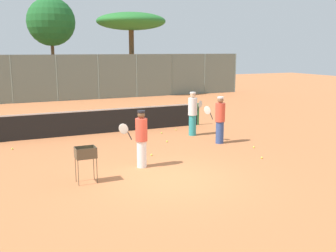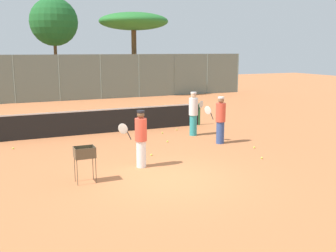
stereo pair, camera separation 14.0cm
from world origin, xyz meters
TOP-DOWN VIEW (x-y plane):
  - ground_plane at (0.00, 0.00)m, footprint 80.00×80.00m
  - tennis_net at (0.00, 6.86)m, footprint 9.63×0.10m
  - back_fence at (-0.00, 18.96)m, footprint 30.13×0.08m
  - tree_0 at (6.32, 21.01)m, footprint 5.55×5.55m
  - tree_2 at (0.36, 22.81)m, footprint 3.73×3.73m
  - player_white_outfit at (3.40, 4.86)m, footprint 0.88×0.54m
  - player_red_cap at (-0.24, 1.38)m, footprint 0.91×0.39m
  - player_yellow_shirt at (3.68, 3.13)m, footprint 0.63×0.82m
  - ball_cart at (-2.13, 0.64)m, footprint 0.56×0.41m
  - tennis_ball_0 at (2.32, 5.70)m, footprint 0.07×0.07m
  - tennis_ball_1 at (-3.80, 5.41)m, footprint 0.07×0.07m
  - tennis_ball_2 at (0.54, 2.50)m, footprint 0.07×0.07m
  - tennis_ball_3 at (4.45, 1.92)m, footprint 0.07×0.07m
  - tennis_ball_4 at (1.87, 4.12)m, footprint 0.07×0.07m
  - tennis_ball_5 at (3.81, 0.61)m, footprint 0.07×0.07m
  - tennis_ball_6 at (3.20, 6.10)m, footprint 0.07×0.07m
  - parked_car at (7.18, 22.06)m, footprint 4.20×1.70m

SIDE VIEW (x-z plane):
  - ground_plane at x=0.00m, z-range 0.00..0.00m
  - tennis_ball_0 at x=2.32m, z-range 0.00..0.07m
  - tennis_ball_1 at x=-3.80m, z-range 0.00..0.07m
  - tennis_ball_2 at x=0.54m, z-range 0.00..0.07m
  - tennis_ball_3 at x=4.45m, z-range 0.00..0.07m
  - tennis_ball_4 at x=1.87m, z-range 0.00..0.07m
  - tennis_ball_5 at x=3.81m, z-range 0.00..0.07m
  - tennis_ball_6 at x=3.20m, z-range 0.00..0.07m
  - tennis_net at x=0.00m, z-range 0.02..1.09m
  - parked_car at x=7.18m, z-range -0.14..1.46m
  - ball_cart at x=-2.13m, z-range 0.27..1.28m
  - player_red_cap at x=-0.24m, z-range 0.03..1.82m
  - player_yellow_shirt at x=3.68m, z-range 0.03..1.87m
  - player_white_outfit at x=3.40m, z-range 0.03..1.90m
  - back_fence at x=0.00m, z-range 0.00..3.29m
  - tree_2 at x=0.36m, z-range 1.93..9.55m
  - tree_0 at x=6.32m, z-range 2.52..9.06m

